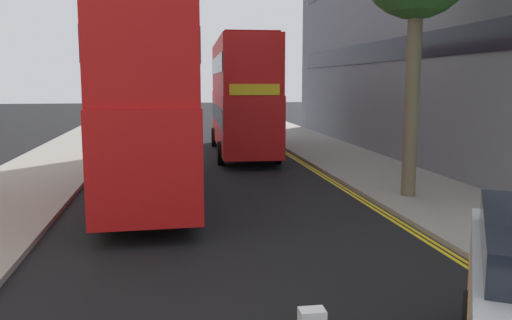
% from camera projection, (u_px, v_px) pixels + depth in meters
% --- Properties ---
extents(sidewalk_right, '(4.00, 80.00, 0.14)m').
position_uv_depth(sidewalk_right, '(404.00, 184.00, 18.55)').
color(sidewalk_right, gray).
rests_on(sidewalk_right, ground).
extents(sidewalk_left, '(4.00, 80.00, 0.14)m').
position_uv_depth(sidewalk_left, '(7.00, 197.00, 16.51)').
color(sidewalk_left, gray).
rests_on(sidewalk_left, ground).
extents(kerb_line_outer, '(0.10, 56.00, 0.01)m').
position_uv_depth(kerb_line_outer, '(367.00, 201.00, 16.27)').
color(kerb_line_outer, yellow).
rests_on(kerb_line_outer, ground).
extents(kerb_line_inner, '(0.10, 56.00, 0.01)m').
position_uv_depth(kerb_line_inner, '(362.00, 201.00, 16.25)').
color(kerb_line_inner, yellow).
rests_on(kerb_line_inner, ground).
extents(double_decker_bus_away, '(3.11, 10.89, 5.64)m').
position_uv_depth(double_decker_bus_away, '(144.00, 101.00, 16.38)').
color(double_decker_bus_away, red).
rests_on(double_decker_bus_away, ground).
extents(double_decker_bus_oncoming, '(3.10, 10.89, 5.64)m').
position_uv_depth(double_decker_bus_oncoming, '(242.00, 93.00, 26.35)').
color(double_decker_bus_oncoming, red).
rests_on(double_decker_bus_oncoming, ground).
extents(townhouse_terrace_right, '(10.08, 28.00, 13.23)m').
position_uv_depth(townhouse_terrace_right, '(464.00, 22.00, 27.28)').
color(townhouse_terrace_right, slate).
rests_on(townhouse_terrace_right, ground).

